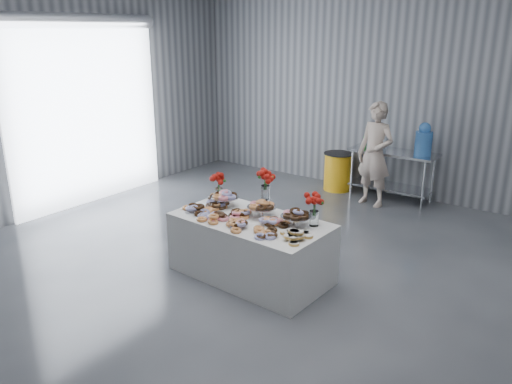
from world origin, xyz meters
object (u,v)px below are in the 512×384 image
water_jug (424,141)px  trash_barrel (338,171)px  person (375,154)px  display_table (251,248)px  prep_table (392,167)px

water_jug → trash_barrel: size_ratio=0.77×
person → trash_barrel: (-0.88, 0.41, -0.54)m
display_table → trash_barrel: (-0.76, 3.79, -0.02)m
display_table → water_jug: (0.78, 3.79, 0.77)m
display_table → trash_barrel: display_table is taller
water_jug → trash_barrel: water_jug is taller
prep_table → person: person is taller
display_table → trash_barrel: 3.87m
display_table → person: person is taller
display_table → prep_table: 3.81m
water_jug → person: person is taller
water_jug → display_table: bearing=-101.7°
water_jug → person: 0.82m
prep_table → trash_barrel: prep_table is taller
water_jug → person: bearing=-148.7°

